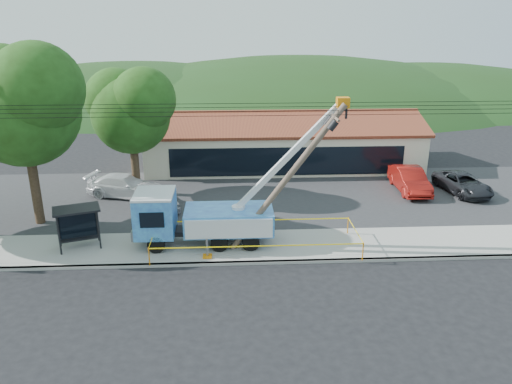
{
  "coord_description": "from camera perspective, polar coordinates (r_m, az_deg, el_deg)",
  "views": [
    {
      "loc": [
        -0.39,
        -20.64,
        11.97
      ],
      "look_at": [
        0.98,
        5.0,
        2.88
      ],
      "focal_mm": 35.0,
      "sensor_mm": 36.0,
      "label": 1
    }
  ],
  "objects": [
    {
      "name": "sidewalk",
      "position": [
        27.36,
        -1.95,
        -6.28
      ],
      "size": [
        60.0,
        4.0,
        0.15
      ],
      "primitive_type": "cube",
      "color": "#9F9C94",
      "rests_on": "ground"
    },
    {
      "name": "ground",
      "position": [
        23.86,
        -1.74,
        -10.62
      ],
      "size": [
        120.0,
        120.0,
        0.0
      ],
      "primitive_type": "plane",
      "color": "black",
      "rests_on": "ground"
    },
    {
      "name": "hill_west",
      "position": [
        77.96,
        -14.04,
        10.1
      ],
      "size": [
        78.4,
        56.0,
        28.0
      ],
      "primitive_type": "ellipsoid",
      "color": "#1E3814",
      "rests_on": "ground"
    },
    {
      "name": "tree_lot",
      "position": [
        34.76,
        -14.17,
        9.38
      ],
      "size": [
        6.3,
        5.6,
        8.94
      ],
      "color": "#332316",
      "rests_on": "ground"
    },
    {
      "name": "car_dark",
      "position": [
        38.4,
        22.39,
        -0.19
      ],
      "size": [
        3.05,
        5.26,
        1.38
      ],
      "primitive_type": "imported",
      "rotation": [
        0.0,
        0.0,
        0.16
      ],
      "color": "black",
      "rests_on": "ground"
    },
    {
      "name": "leaning_pole",
      "position": [
        25.7,
        4.17,
        2.32
      ],
      "size": [
        5.97,
        1.81,
        7.89
      ],
      "color": "brown",
      "rests_on": "ground"
    },
    {
      "name": "parking_lot",
      "position": [
        34.75,
        -2.23,
        -0.58
      ],
      "size": [
        60.0,
        12.0,
        0.1
      ],
      "primitive_type": "cube",
      "color": "#28282B",
      "rests_on": "ground"
    },
    {
      "name": "strip_mall",
      "position": [
        42.08,
        3.04,
        5.6
      ],
      "size": [
        22.5,
        8.53,
        4.67
      ],
      "color": "beige",
      "rests_on": "ground"
    },
    {
      "name": "car_silver",
      "position": [
        33.38,
        -11.13,
        -1.9
      ],
      "size": [
        3.64,
        4.74,
        1.51
      ],
      "primitive_type": "imported",
      "rotation": [
        0.0,
        0.0,
        0.49
      ],
      "color": "#B2B4BA",
      "rests_on": "ground"
    },
    {
      "name": "curb",
      "position": [
        25.67,
        -1.86,
        -8.13
      ],
      "size": [
        60.0,
        0.25,
        0.15
      ],
      "primitive_type": "cube",
      "color": "#9F9C94",
      "rests_on": "ground"
    },
    {
      "name": "hill_east",
      "position": [
        82.39,
        18.93,
        10.12
      ],
      "size": [
        72.8,
        52.0,
        26.0
      ],
      "primitive_type": "ellipsoid",
      "color": "#1E3814",
      "rests_on": "ground"
    },
    {
      "name": "car_white",
      "position": [
        35.94,
        -14.64,
        -0.61
      ],
      "size": [
        5.64,
        3.45,
        1.53
      ],
      "primitive_type": "imported",
      "rotation": [
        0.0,
        0.0,
        1.3
      ],
      "color": "silver",
      "rests_on": "ground"
    },
    {
      "name": "hill_center",
      "position": [
        77.28,
        4.79,
        10.53
      ],
      "size": [
        89.6,
        64.0,
        32.0
      ],
      "primitive_type": "ellipsoid",
      "color": "#1E3814",
      "rests_on": "ground"
    },
    {
      "name": "car_red",
      "position": [
        37.47,
        17.0,
        -0.02
      ],
      "size": [
        1.89,
        5.14,
        1.68
      ],
      "primitive_type": "imported",
      "rotation": [
        0.0,
        0.0,
        -0.02
      ],
      "color": "maroon",
      "rests_on": "ground"
    },
    {
      "name": "tree_west_near",
      "position": [
        31.22,
        -25.22,
        9.49
      ],
      "size": [
        7.56,
        6.72,
        10.8
      ],
      "color": "#332316",
      "rests_on": "ground"
    },
    {
      "name": "caution_tape",
      "position": [
        26.7,
        -0.07,
        -5.03
      ],
      "size": [
        10.85,
        3.43,
        0.99
      ],
      "color": "orange",
      "rests_on": "ground"
    },
    {
      "name": "bus_shelter",
      "position": [
        28.26,
        -19.76,
        -2.8
      ],
      "size": [
        2.7,
        2.12,
        2.28
      ],
      "rotation": [
        0.0,
        0.0,
        0.32
      ],
      "color": "black",
      "rests_on": "ground"
    },
    {
      "name": "utility_truck",
      "position": [
        27.19,
        -6.35,
        -2.75
      ],
      "size": [
        11.28,
        4.0,
        7.95
      ],
      "color": "black",
      "rests_on": "ground"
    }
  ]
}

